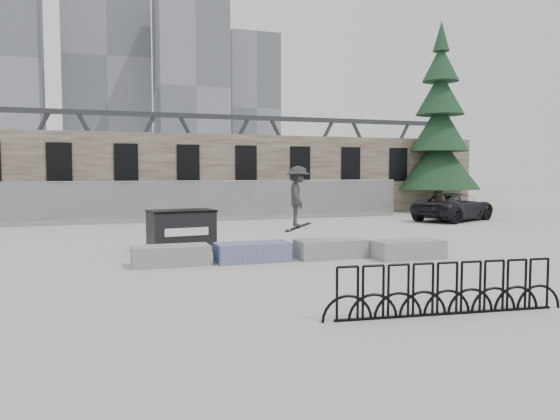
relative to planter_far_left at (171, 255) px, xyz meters
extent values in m
plane|color=#A2A29D|center=(2.92, -0.07, -0.28)|extent=(120.00, 120.00, 0.00)
cube|color=brown|center=(2.92, 16.18, 1.97)|extent=(36.00, 2.50, 4.50)
cube|color=black|center=(-3.48, 14.91, 2.62)|extent=(1.20, 0.12, 2.00)
cube|color=black|center=(-0.28, 14.91, 2.62)|extent=(1.20, 0.12, 2.00)
cube|color=black|center=(2.92, 14.91, 2.62)|extent=(1.20, 0.12, 2.00)
cube|color=black|center=(6.12, 14.91, 2.62)|extent=(1.20, 0.12, 2.00)
cube|color=black|center=(9.32, 14.91, 2.62)|extent=(1.20, 0.12, 2.00)
cube|color=black|center=(12.52, 14.91, 2.62)|extent=(1.20, 0.12, 2.00)
cube|color=black|center=(15.72, 14.91, 2.62)|extent=(1.20, 0.12, 2.00)
cube|color=black|center=(18.92, 14.91, 2.62)|extent=(1.20, 0.12, 2.00)
cylinder|color=gray|center=(-5.33, 12.43, 0.72)|extent=(0.06, 0.06, 2.00)
cylinder|color=gray|center=(-2.58, 12.43, 0.72)|extent=(0.06, 0.06, 2.00)
cylinder|color=gray|center=(0.17, 12.43, 0.72)|extent=(0.06, 0.06, 2.00)
cylinder|color=gray|center=(2.92, 12.43, 0.72)|extent=(0.06, 0.06, 2.00)
cylinder|color=gray|center=(5.67, 12.43, 0.72)|extent=(0.06, 0.06, 2.00)
cylinder|color=gray|center=(8.42, 12.43, 0.72)|extent=(0.06, 0.06, 2.00)
cylinder|color=gray|center=(11.17, 12.43, 0.72)|extent=(0.06, 0.06, 2.00)
cylinder|color=gray|center=(13.92, 12.43, 0.72)|extent=(0.06, 0.06, 2.00)
cube|color=#99999E|center=(2.92, 12.43, 0.72)|extent=(22.00, 0.02, 2.00)
cylinder|color=gray|center=(2.92, 12.43, 1.72)|extent=(22.00, 0.04, 0.04)
cube|color=gray|center=(0.00, 0.00, -0.02)|extent=(2.00, 0.90, 0.52)
cube|color=#2D471E|center=(0.00, 0.00, 0.18)|extent=(1.76, 0.66, 0.10)
cube|color=navy|center=(2.18, -0.11, -0.02)|extent=(2.00, 0.90, 0.52)
cube|color=#2D471E|center=(2.18, -0.11, 0.18)|extent=(1.76, 0.66, 0.10)
cube|color=gray|center=(4.48, -0.20, -0.02)|extent=(2.00, 0.90, 0.52)
cube|color=#2D471E|center=(4.48, -0.20, 0.18)|extent=(1.76, 0.66, 0.10)
cube|color=gray|center=(6.50, -1.02, -0.02)|extent=(2.00, 0.90, 0.52)
cube|color=#2D471E|center=(6.50, -1.02, 0.18)|extent=(1.76, 0.66, 0.10)
cube|color=black|center=(0.63, 2.39, 0.34)|extent=(2.04, 1.39, 1.24)
cube|color=black|center=(0.63, 2.39, 0.98)|extent=(2.09, 1.44, 0.06)
cube|color=white|center=(0.71, 1.81, 0.39)|extent=(1.32, 0.20, 0.24)
cube|color=black|center=(3.81, -6.54, -0.26)|extent=(4.03, 0.48, 0.04)
torus|color=black|center=(2.02, -6.36, 0.17)|extent=(0.89, 0.14, 0.89)
torus|color=black|center=(2.46, -6.40, 0.17)|extent=(0.89, 0.14, 0.89)
torus|color=black|center=(2.91, -6.45, 0.17)|extent=(0.89, 0.14, 0.89)
torus|color=black|center=(3.36, -6.50, 0.17)|extent=(0.89, 0.14, 0.89)
torus|color=black|center=(3.81, -6.54, 0.17)|extent=(0.89, 0.14, 0.89)
torus|color=black|center=(4.25, -6.59, 0.17)|extent=(0.89, 0.14, 0.89)
torus|color=black|center=(4.70, -6.64, 0.17)|extent=(0.89, 0.14, 0.89)
torus|color=black|center=(5.15, -6.68, 0.17)|extent=(0.89, 0.14, 0.89)
torus|color=black|center=(5.60, -6.73, 0.17)|extent=(0.89, 0.14, 0.89)
cylinder|color=#38281E|center=(18.11, 14.17, 0.85)|extent=(0.50, 0.50, 2.26)
cone|color=black|center=(18.11, 14.17, 2.72)|extent=(4.93, 4.93, 3.20)
cone|color=black|center=(18.11, 14.17, 4.92)|extent=(3.52, 3.52, 3.00)
cone|color=black|center=(18.11, 14.17, 6.92)|extent=(2.89, 2.89, 2.60)
cone|color=black|center=(18.11, 14.17, 8.72)|extent=(2.19, 2.19, 2.20)
cone|color=black|center=(18.11, 14.17, 10.32)|extent=(0.99, 0.99, 1.80)
cube|color=slate|center=(0.92, 99.93, 23.72)|extent=(16.00, 14.00, 48.00)
cube|color=slate|center=(14.92, 84.93, 16.72)|extent=(12.00, 12.00, 34.00)
cube|color=slate|center=(28.92, 94.93, 14.72)|extent=(10.00, 10.00, 30.00)
cube|color=#2D3033|center=(12.92, 54.93, 3.72)|extent=(70.00, 3.00, 1.20)
cube|color=#2D3033|center=(12.92, 54.93, 9.22)|extent=(70.00, 0.60, 0.60)
cube|color=gray|center=(42.92, 54.93, 1.72)|extent=(2.00, 3.00, 4.00)
imported|color=black|center=(15.27, 8.75, 0.41)|extent=(5.49, 4.18, 1.38)
imported|color=#2C2D2F|center=(3.61, 0.15, 1.48)|extent=(0.92, 1.24, 1.72)
cube|color=black|center=(3.61, 0.15, 0.59)|extent=(0.80, 0.31, 0.24)
cylinder|color=beige|center=(3.33, 0.08, 0.54)|extent=(0.06, 0.03, 0.06)
cylinder|color=beige|center=(3.33, 0.22, 0.54)|extent=(0.06, 0.03, 0.06)
cylinder|color=beige|center=(3.89, 0.08, 0.54)|extent=(0.06, 0.03, 0.06)
cylinder|color=beige|center=(3.89, 0.22, 0.54)|extent=(0.06, 0.03, 0.06)
camera|label=1|loc=(-1.86, -14.32, 2.16)|focal=35.00mm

